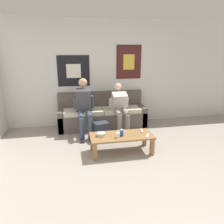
{
  "coord_description": "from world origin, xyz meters",
  "views": [
    {
      "loc": [
        -0.63,
        -2.72,
        1.88
      ],
      "look_at": [
        0.2,
        1.44,
        0.63
      ],
      "focal_mm": 35.0,
      "sensor_mm": 36.0,
      "label": 1
    }
  ],
  "objects_px": {
    "person_seated_teen": "(120,106)",
    "couch": "(102,115)",
    "coffee_table": "(122,138)",
    "game_controller_near_left": "(142,131)",
    "ceramic_bowl": "(101,134)",
    "game_controller_far_center": "(148,136)",
    "pillar_candle": "(118,135)",
    "backpack": "(101,131)",
    "person_seated_adult": "(84,105)",
    "drink_can_blue": "(122,133)",
    "game_controller_near_right": "(121,131)"
  },
  "relations": [
    {
      "from": "coffee_table",
      "to": "pillar_candle",
      "type": "distance_m",
      "value": 0.17
    },
    {
      "from": "couch",
      "to": "pillar_candle",
      "type": "distance_m",
      "value": 1.56
    },
    {
      "from": "person_seated_adult",
      "to": "pillar_candle",
      "type": "xyz_separation_m",
      "value": [
        0.5,
        -1.21,
        -0.27
      ]
    },
    {
      "from": "drink_can_blue",
      "to": "game_controller_near_left",
      "type": "xyz_separation_m",
      "value": [
        0.43,
        0.14,
        -0.05
      ]
    },
    {
      "from": "pillar_candle",
      "to": "couch",
      "type": "bearing_deg",
      "value": 91.78
    },
    {
      "from": "person_seated_adult",
      "to": "backpack",
      "type": "distance_m",
      "value": 0.72
    },
    {
      "from": "person_seated_teen",
      "to": "backpack",
      "type": "height_order",
      "value": "person_seated_teen"
    },
    {
      "from": "backpack",
      "to": "ceramic_bowl",
      "type": "height_order",
      "value": "ceramic_bowl"
    },
    {
      "from": "pillar_candle",
      "to": "game_controller_far_center",
      "type": "xyz_separation_m",
      "value": [
        0.54,
        -0.05,
        -0.04
      ]
    },
    {
      "from": "backpack",
      "to": "ceramic_bowl",
      "type": "bearing_deg",
      "value": -98.78
    },
    {
      "from": "person_seated_adult",
      "to": "game_controller_near_right",
      "type": "relative_size",
      "value": 8.41
    },
    {
      "from": "person_seated_adult",
      "to": "game_controller_near_right",
      "type": "distance_m",
      "value": 1.17
    },
    {
      "from": "person_seated_teen",
      "to": "ceramic_bowl",
      "type": "bearing_deg",
      "value": -118.9
    },
    {
      "from": "ceramic_bowl",
      "to": "pillar_candle",
      "type": "bearing_deg",
      "value": -24.19
    },
    {
      "from": "couch",
      "to": "game_controller_near_left",
      "type": "xyz_separation_m",
      "value": [
        0.56,
        -1.36,
        0.07
      ]
    },
    {
      "from": "backpack",
      "to": "game_controller_near_right",
      "type": "bearing_deg",
      "value": -58.96
    },
    {
      "from": "coffee_table",
      "to": "person_seated_teen",
      "type": "height_order",
      "value": "person_seated_teen"
    },
    {
      "from": "ceramic_bowl",
      "to": "game_controller_near_right",
      "type": "relative_size",
      "value": 1.11
    },
    {
      "from": "ceramic_bowl",
      "to": "drink_can_blue",
      "type": "bearing_deg",
      "value": -10.48
    },
    {
      "from": "couch",
      "to": "coffee_table",
      "type": "distance_m",
      "value": 1.46
    },
    {
      "from": "person_seated_adult",
      "to": "drink_can_blue",
      "type": "xyz_separation_m",
      "value": [
        0.58,
        -1.15,
        -0.25
      ]
    },
    {
      "from": "pillar_candle",
      "to": "game_controller_far_center",
      "type": "bearing_deg",
      "value": -5.67
    },
    {
      "from": "couch",
      "to": "ceramic_bowl",
      "type": "relative_size",
      "value": 12.89
    },
    {
      "from": "couch",
      "to": "ceramic_bowl",
      "type": "xyz_separation_m",
      "value": [
        -0.24,
        -1.43,
        0.09
      ]
    },
    {
      "from": "couch",
      "to": "drink_can_blue",
      "type": "xyz_separation_m",
      "value": [
        0.13,
        -1.5,
        0.12
      ]
    },
    {
      "from": "coffee_table",
      "to": "drink_can_blue",
      "type": "xyz_separation_m",
      "value": [
        -0.01,
        -0.04,
        0.12
      ]
    },
    {
      "from": "person_seated_teen",
      "to": "pillar_candle",
      "type": "bearing_deg",
      "value": -104.75
    },
    {
      "from": "drink_can_blue",
      "to": "couch",
      "type": "bearing_deg",
      "value": 94.99
    },
    {
      "from": "game_controller_near_right",
      "to": "game_controller_near_left",
      "type": "bearing_deg",
      "value": -9.78
    },
    {
      "from": "coffee_table",
      "to": "game_controller_near_right",
      "type": "xyz_separation_m",
      "value": [
        0.03,
        0.16,
        0.07
      ]
    },
    {
      "from": "couch",
      "to": "pillar_candle",
      "type": "relative_size",
      "value": 19.48
    },
    {
      "from": "game_controller_near_left",
      "to": "ceramic_bowl",
      "type": "bearing_deg",
      "value": -175.06
    },
    {
      "from": "coffee_table",
      "to": "game_controller_far_center",
      "type": "relative_size",
      "value": 8.3
    },
    {
      "from": "drink_can_blue",
      "to": "game_controller_near_right",
      "type": "relative_size",
      "value": 0.85
    },
    {
      "from": "drink_can_blue",
      "to": "game_controller_near_right",
      "type": "distance_m",
      "value": 0.21
    },
    {
      "from": "game_controller_far_center",
      "to": "pillar_candle",
      "type": "bearing_deg",
      "value": 174.33
    },
    {
      "from": "ceramic_bowl",
      "to": "game_controller_far_center",
      "type": "bearing_deg",
      "value": -12.41
    },
    {
      "from": "person_seated_teen",
      "to": "couch",
      "type": "bearing_deg",
      "value": 138.21
    },
    {
      "from": "game_controller_near_right",
      "to": "coffee_table",
      "type": "bearing_deg",
      "value": -100.52
    },
    {
      "from": "game_controller_near_left",
      "to": "game_controller_far_center",
      "type": "xyz_separation_m",
      "value": [
        0.03,
        -0.25,
        0.0
      ]
    },
    {
      "from": "pillar_candle",
      "to": "drink_can_blue",
      "type": "xyz_separation_m",
      "value": [
        0.08,
        0.06,
        0.01
      ]
    },
    {
      "from": "couch",
      "to": "game_controller_near_left",
      "type": "distance_m",
      "value": 1.47
    },
    {
      "from": "person_seated_teen",
      "to": "ceramic_bowl",
      "type": "distance_m",
      "value": 1.27
    },
    {
      "from": "couch",
      "to": "backpack",
      "type": "relative_size",
      "value": 5.58
    },
    {
      "from": "coffee_table",
      "to": "game_controller_near_left",
      "type": "height_order",
      "value": "game_controller_near_left"
    },
    {
      "from": "coffee_table",
      "to": "game_controller_near_left",
      "type": "xyz_separation_m",
      "value": [
        0.42,
        0.09,
        0.07
      ]
    },
    {
      "from": "coffee_table",
      "to": "ceramic_bowl",
      "type": "distance_m",
      "value": 0.39
    },
    {
      "from": "game_controller_far_center",
      "to": "couch",
      "type": "bearing_deg",
      "value": 110.02
    },
    {
      "from": "person_seated_teen",
      "to": "game_controller_near_left",
      "type": "distance_m",
      "value": 1.07
    },
    {
      "from": "game_controller_near_right",
      "to": "ceramic_bowl",
      "type": "bearing_deg",
      "value": -161.48
    }
  ]
}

